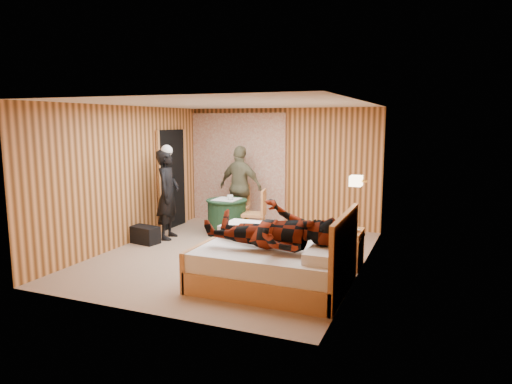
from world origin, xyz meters
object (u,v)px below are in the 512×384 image
at_px(nightstand, 347,248).
at_px(chair_far, 239,202).
at_px(wall_lamp, 356,181).
at_px(woman_standing, 168,194).
at_px(man_at_table, 241,187).
at_px(round_table, 227,217).
at_px(man_on_bed, 272,219).
at_px(chair_near, 258,210).
at_px(duffel_bag, 144,235).
at_px(bed, 276,263).

xyz_separation_m(nightstand, chair_far, (-2.61, 1.77, 0.24)).
height_order(wall_lamp, woman_standing, woman_standing).
xyz_separation_m(wall_lamp, man_at_table, (-2.64, 1.47, -0.44)).
bearing_deg(man_at_table, wall_lamp, 160.90).
bearing_deg(round_table, man_on_bed, -53.32).
bearing_deg(woman_standing, chair_near, -79.33).
bearing_deg(duffel_bag, round_table, 55.56).
xyz_separation_m(nightstand, man_on_bed, (-0.73, -1.38, 0.67)).
height_order(chair_far, man_on_bed, man_on_bed).
bearing_deg(nightstand, wall_lamp, 82.51).
distance_m(chair_far, woman_standing, 1.62).
xyz_separation_m(chair_near, duffel_bag, (-1.79, -1.17, -0.38)).
height_order(round_table, man_at_table, man_at_table).
bearing_deg(duffel_bag, bed, -10.66).
bearing_deg(round_table, chair_far, 91.49).
bearing_deg(wall_lamp, chair_far, 151.59).
height_order(wall_lamp, man_on_bed, man_on_bed).
bearing_deg(chair_far, duffel_bag, -133.70).
height_order(chair_far, man_at_table, man_at_table).
xyz_separation_m(nightstand, chair_near, (-1.94, 1.15, 0.24)).
height_order(wall_lamp, chair_far, wall_lamp).
height_order(nightstand, duffel_bag, nightstand).
relative_size(wall_lamp, woman_standing, 0.15).
relative_size(round_table, duffel_bag, 1.45).
distance_m(chair_near, man_at_table, 0.98).
xyz_separation_m(chair_near, woman_standing, (-1.56, -0.70, 0.31)).
height_order(chair_far, duffel_bag, chair_far).
height_order(chair_near, woman_standing, woman_standing).
bearing_deg(chair_near, chair_far, -144.44).
height_order(round_table, woman_standing, woman_standing).
xyz_separation_m(chair_near, man_at_table, (-0.66, 0.65, 0.32)).
height_order(wall_lamp, chair_near, wall_lamp).
height_order(round_table, chair_near, chair_near).
distance_m(nightstand, man_on_bed, 1.70).
xyz_separation_m(nightstand, duffel_bag, (-3.73, -0.03, -0.14)).
height_order(woman_standing, man_at_table, man_at_table).
xyz_separation_m(wall_lamp, chair_near, (-1.98, 0.82, -0.76)).
height_order(chair_near, duffel_bag, chair_near).
relative_size(round_table, chair_near, 0.86).
bearing_deg(wall_lamp, man_on_bed, -114.31).
bearing_deg(round_table, man_at_table, 90.00).
relative_size(round_table, woman_standing, 0.47).
distance_m(chair_far, man_at_table, 0.32).
xyz_separation_m(wall_lamp, woman_standing, (-3.55, 0.12, -0.45)).
xyz_separation_m(round_table, duffel_bag, (-1.13, -1.15, -0.20)).
relative_size(chair_near, man_at_table, 0.54).
bearing_deg(duffel_bag, woman_standing, 74.46).
height_order(duffel_bag, woman_standing, woman_standing).
height_order(man_at_table, man_on_bed, man_on_bed).
bearing_deg(chair_far, wall_lamp, -40.19).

